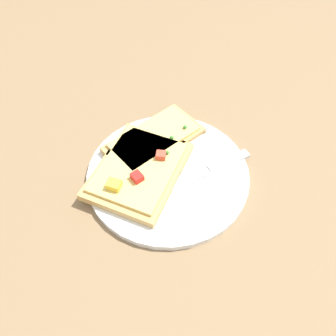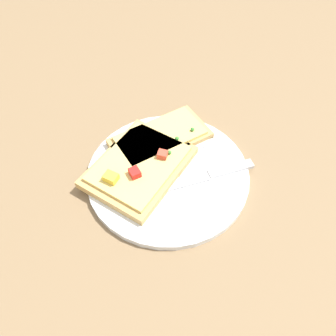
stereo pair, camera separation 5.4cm
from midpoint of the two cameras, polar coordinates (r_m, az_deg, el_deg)
The scene contains 7 objects.
ground_plane at distance 0.56m, azimuth -2.77°, elevation -1.56°, with size 4.00×4.00×0.00m, color #7F6647.
plate at distance 0.56m, azimuth -2.79°, elevation -1.19°, with size 0.27×0.27×0.01m.
fork at distance 0.57m, azimuth -3.47°, elevation 1.87°, with size 0.11×0.19×0.01m.
knife at distance 0.55m, azimuth 3.54°, elevation -0.78°, with size 0.10×0.20×0.01m.
pizza_slice_main at distance 0.55m, azimuth -7.95°, elevation -0.29°, with size 0.21×0.19×0.03m.
pizza_slice_corner at distance 0.59m, azimuth -5.06°, elevation 4.83°, with size 0.18×0.19×0.03m.
crumb_scatter at distance 0.58m, azimuth -2.67°, elevation 3.47°, with size 0.06×0.11×0.01m.
Camera 1 is at (-0.33, 0.02, 0.45)m, focal length 35.00 mm.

